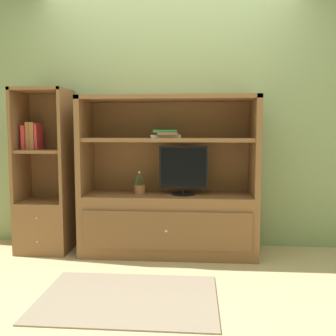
{
  "coord_description": "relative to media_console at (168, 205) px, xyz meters",
  "views": [
    {
      "loc": [
        0.27,
        -3.08,
        1.16
      ],
      "look_at": [
        0.0,
        0.35,
        0.82
      ],
      "focal_mm": 40.3,
      "sensor_mm": 36.0,
      "label": 1
    }
  ],
  "objects": [
    {
      "name": "ground_plane",
      "position": [
        0.0,
        -0.41,
        -0.47
      ],
      "size": [
        8.0,
        8.0,
        0.0
      ],
      "primitive_type": "plane",
      "color": "tan"
    },
    {
      "name": "painted_rear_wall",
      "position": [
        0.0,
        0.34,
        0.93
      ],
      "size": [
        6.0,
        0.1,
        2.8
      ],
      "primitive_type": "cube",
      "color": "#8C9E6B",
      "rests_on": "ground_plane"
    },
    {
      "name": "area_rug",
      "position": [
        -0.21,
        -1.01,
        -0.46
      ],
      "size": [
        1.23,
        0.85,
        0.01
      ],
      "primitive_type": "cube",
      "color": "gray",
      "rests_on": "ground_plane"
    },
    {
      "name": "media_console",
      "position": [
        0.0,
        0.0,
        0.0
      ],
      "size": [
        1.62,
        0.52,
        1.47
      ],
      "color": "brown",
      "rests_on": "ground_plane"
    },
    {
      "name": "tv_monitor",
      "position": [
        0.14,
        -0.03,
        0.33
      ],
      "size": [
        0.45,
        0.22,
        0.45
      ],
      "color": "black",
      "rests_on": "media_console"
    },
    {
      "name": "potted_plant",
      "position": [
        -0.27,
        0.0,
        0.15
      ],
      "size": [
        0.1,
        0.12,
        0.23
      ],
      "color": "#B26642",
      "rests_on": "media_console"
    },
    {
      "name": "magazine_stack",
      "position": [
        -0.03,
        -0.0,
        0.66
      ],
      "size": [
        0.29,
        0.34,
        0.07
      ],
      "color": "silver",
      "rests_on": "media_console"
    },
    {
      "name": "bookshelf_tall",
      "position": [
        -1.19,
        0.0,
        0.04
      ],
      "size": [
        0.49,
        0.43,
        1.55
      ],
      "color": "brown",
      "rests_on": "ground_plane"
    },
    {
      "name": "upright_book_row",
      "position": [
        -1.3,
        -0.01,
        0.64
      ],
      "size": [
        0.15,
        0.17,
        0.26
      ],
      "color": "red",
      "rests_on": "bookshelf_tall"
    }
  ]
}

